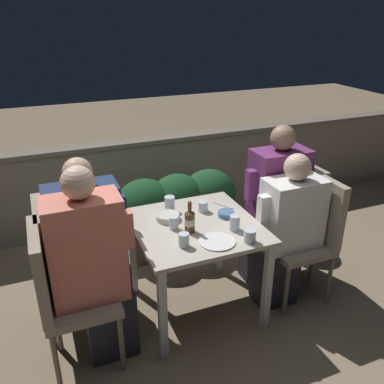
{
  "coord_description": "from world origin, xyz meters",
  "views": [
    {
      "loc": [
        -0.95,
        -2.29,
        2.09
      ],
      "look_at": [
        0.0,
        0.06,
        0.95
      ],
      "focal_mm": 38.0,
      "sensor_mm": 36.0,
      "label": 1
    }
  ],
  "objects_px": {
    "chair_left_far": "(61,258)",
    "potted_plant": "(283,197)",
    "person_navy_jumper": "(92,246)",
    "chair_left_near": "(60,288)",
    "person_white_polo": "(286,231)",
    "person_coral_top": "(94,268)",
    "beer_bottle": "(190,220)",
    "chair_right_near": "(310,228)",
    "person_purple_stripe": "(273,206)",
    "chair_right_far": "(294,211)"
  },
  "relations": [
    {
      "from": "chair_left_far",
      "to": "beer_bottle",
      "type": "relative_size",
      "value": 4.42
    },
    {
      "from": "chair_left_far",
      "to": "person_navy_jumper",
      "type": "relative_size",
      "value": 0.77
    },
    {
      "from": "chair_right_far",
      "to": "person_purple_stripe",
      "type": "distance_m",
      "value": 0.22
    },
    {
      "from": "potted_plant",
      "to": "chair_left_far",
      "type": "bearing_deg",
      "value": -167.35
    },
    {
      "from": "chair_left_far",
      "to": "potted_plant",
      "type": "height_order",
      "value": "chair_left_far"
    },
    {
      "from": "chair_right_near",
      "to": "potted_plant",
      "type": "xyz_separation_m",
      "value": [
        0.27,
        0.74,
        -0.11
      ]
    },
    {
      "from": "beer_bottle",
      "to": "chair_left_near",
      "type": "bearing_deg",
      "value": -173.79
    },
    {
      "from": "person_white_polo",
      "to": "person_purple_stripe",
      "type": "bearing_deg",
      "value": 77.58
    },
    {
      "from": "chair_right_near",
      "to": "chair_left_far",
      "type": "bearing_deg",
      "value": 171.07
    },
    {
      "from": "person_purple_stripe",
      "to": "person_coral_top",
      "type": "bearing_deg",
      "value": -167.39
    },
    {
      "from": "chair_right_near",
      "to": "beer_bottle",
      "type": "relative_size",
      "value": 4.42
    },
    {
      "from": "chair_left_far",
      "to": "potted_plant",
      "type": "bearing_deg",
      "value": 12.65
    },
    {
      "from": "person_coral_top",
      "to": "chair_right_near",
      "type": "relative_size",
      "value": 1.36
    },
    {
      "from": "beer_bottle",
      "to": "person_purple_stripe",
      "type": "bearing_deg",
      "value": 16.16
    },
    {
      "from": "chair_left_far",
      "to": "chair_right_near",
      "type": "height_order",
      "value": "same"
    },
    {
      "from": "chair_left_near",
      "to": "chair_right_near",
      "type": "distance_m",
      "value": 1.83
    },
    {
      "from": "chair_right_near",
      "to": "person_white_polo",
      "type": "bearing_deg",
      "value": -180.0
    },
    {
      "from": "chair_left_far",
      "to": "person_purple_stripe",
      "type": "bearing_deg",
      "value": 0.11
    },
    {
      "from": "person_white_polo",
      "to": "beer_bottle",
      "type": "relative_size",
      "value": 5.38
    },
    {
      "from": "person_navy_jumper",
      "to": "chair_right_far",
      "type": "height_order",
      "value": "person_navy_jumper"
    },
    {
      "from": "chair_left_far",
      "to": "chair_right_far",
      "type": "bearing_deg",
      "value": 0.09
    },
    {
      "from": "chair_right_near",
      "to": "chair_right_far",
      "type": "xyz_separation_m",
      "value": [
        0.06,
        0.28,
        0.0
      ]
    },
    {
      "from": "person_coral_top",
      "to": "person_navy_jumper",
      "type": "distance_m",
      "value": 0.33
    },
    {
      "from": "chair_left_near",
      "to": "person_white_polo",
      "type": "xyz_separation_m",
      "value": [
        1.61,
        0.04,
        0.02
      ]
    },
    {
      "from": "person_white_polo",
      "to": "potted_plant",
      "type": "xyz_separation_m",
      "value": [
        0.48,
        0.74,
        -0.13
      ]
    },
    {
      "from": "person_coral_top",
      "to": "person_purple_stripe",
      "type": "xyz_separation_m",
      "value": [
        1.47,
        0.33,
        -0.0
      ]
    },
    {
      "from": "person_navy_jumper",
      "to": "person_white_polo",
      "type": "height_order",
      "value": "person_navy_jumper"
    },
    {
      "from": "chair_left_far",
      "to": "person_navy_jumper",
      "type": "xyz_separation_m",
      "value": [
        0.21,
        0.0,
        0.05
      ]
    },
    {
      "from": "potted_plant",
      "to": "chair_right_near",
      "type": "bearing_deg",
      "value": -109.75
    },
    {
      "from": "person_purple_stripe",
      "to": "chair_left_near",
      "type": "bearing_deg",
      "value": -168.9
    },
    {
      "from": "person_white_polo",
      "to": "beer_bottle",
      "type": "bearing_deg",
      "value": 176.18
    },
    {
      "from": "person_coral_top",
      "to": "chair_right_far",
      "type": "relative_size",
      "value": 1.36
    },
    {
      "from": "person_navy_jumper",
      "to": "potted_plant",
      "type": "bearing_deg",
      "value": 14.03
    },
    {
      "from": "person_coral_top",
      "to": "person_purple_stripe",
      "type": "bearing_deg",
      "value": 12.61
    },
    {
      "from": "person_white_polo",
      "to": "person_navy_jumper",
      "type": "bearing_deg",
      "value": 168.39
    },
    {
      "from": "chair_right_near",
      "to": "chair_left_near",
      "type": "bearing_deg",
      "value": -178.6
    },
    {
      "from": "potted_plant",
      "to": "person_navy_jumper",
      "type": "bearing_deg",
      "value": -165.97
    },
    {
      "from": "person_coral_top",
      "to": "beer_bottle",
      "type": "bearing_deg",
      "value": 8.13
    },
    {
      "from": "chair_left_near",
      "to": "chair_right_near",
      "type": "height_order",
      "value": "same"
    },
    {
      "from": "chair_right_near",
      "to": "person_white_polo",
      "type": "xyz_separation_m",
      "value": [
        -0.21,
        -0.0,
        0.02
      ]
    },
    {
      "from": "chair_left_near",
      "to": "person_white_polo",
      "type": "height_order",
      "value": "person_white_polo"
    },
    {
      "from": "beer_bottle",
      "to": "chair_left_far",
      "type": "bearing_deg",
      "value": 164.46
    },
    {
      "from": "person_coral_top",
      "to": "beer_bottle",
      "type": "height_order",
      "value": "person_coral_top"
    },
    {
      "from": "person_navy_jumper",
      "to": "chair_right_near",
      "type": "height_order",
      "value": "person_navy_jumper"
    },
    {
      "from": "person_coral_top",
      "to": "person_white_polo",
      "type": "xyz_separation_m",
      "value": [
        1.41,
        0.04,
        -0.07
      ]
    },
    {
      "from": "chair_left_near",
      "to": "person_white_polo",
      "type": "relative_size",
      "value": 0.82
    },
    {
      "from": "chair_left_near",
      "to": "potted_plant",
      "type": "xyz_separation_m",
      "value": [
        2.09,
        0.79,
        -0.11
      ]
    },
    {
      "from": "chair_left_near",
      "to": "person_white_polo",
      "type": "distance_m",
      "value": 1.62
    },
    {
      "from": "chair_right_near",
      "to": "beer_bottle",
      "type": "bearing_deg",
      "value": 177.02
    },
    {
      "from": "person_white_polo",
      "to": "person_purple_stripe",
      "type": "relative_size",
      "value": 0.91
    }
  ]
}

